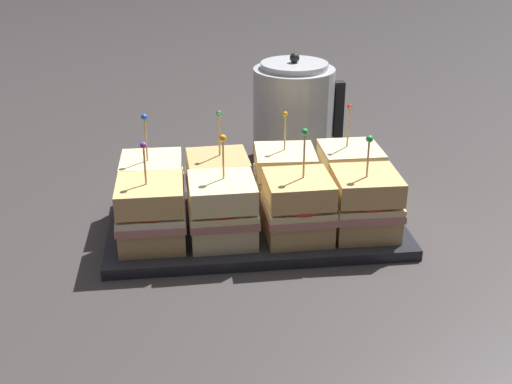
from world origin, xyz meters
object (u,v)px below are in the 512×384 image
object	(u,v)px
sandwich_front_far_left	(151,214)
sandwich_front_far_right	(365,204)
kettle_steel	(294,113)
sandwich_front_center_left	(223,210)
sandwich_back_center_right	(285,179)
sandwich_back_center_left	(218,183)
sandwich_back_far_left	(153,185)
sandwich_back_far_right	(349,175)
serving_platter	(256,226)
sandwich_front_center_right	(298,207)

from	to	relation	value
sandwich_front_far_left	sandwich_front_far_right	world-z (taller)	same
sandwich_front_far_right	kettle_steel	bearing A→B (deg)	98.14
sandwich_front_center_left	kettle_steel	world-z (taller)	kettle_steel
sandwich_front_far_left	sandwich_back_center_right	xyz separation A→B (m)	(0.23, 0.11, -0.00)
sandwich_front_far_left	sandwich_back_center_left	distance (m)	0.16
sandwich_back_far_left	sandwich_back_center_left	xyz separation A→B (m)	(0.11, -0.00, -0.00)
sandwich_back_center_left	kettle_steel	world-z (taller)	kettle_steel
sandwich_back_far_left	kettle_steel	xyz separation A→B (m)	(0.29, 0.25, 0.04)
sandwich_back_center_right	kettle_steel	xyz separation A→B (m)	(0.06, 0.26, 0.03)
sandwich_front_far_right	sandwich_back_far_right	distance (m)	0.12
serving_platter	sandwich_front_center_left	size ratio (longest dim) A/B	2.81
sandwich_front_far_left	sandwich_front_center_left	xyz separation A→B (m)	(0.11, -0.00, 0.00)
sandwich_back_center_left	sandwich_back_center_right	distance (m)	0.12
sandwich_front_center_right	sandwich_back_far_right	bearing A→B (deg)	46.23
sandwich_front_center_left	sandwich_back_far_left	bearing A→B (deg)	134.53
sandwich_front_center_right	sandwich_front_far_left	bearing A→B (deg)	178.77
sandwich_back_far_right	kettle_steel	world-z (taller)	kettle_steel
sandwich_back_center_left	sandwich_back_far_right	xyz separation A→B (m)	(0.23, 0.00, 0.00)
sandwich_back_far_left	kettle_steel	size ratio (longest dim) A/B	0.78
sandwich_front_far_left	sandwich_back_far_right	world-z (taller)	sandwich_back_far_right
kettle_steel	sandwich_back_far_right	bearing A→B (deg)	-77.33
sandwich_front_center_left	sandwich_front_far_left	bearing A→B (deg)	179.08
sandwich_back_far_left	sandwich_back_center_left	world-z (taller)	sandwich_back_far_left
serving_platter	sandwich_front_center_left	xyz separation A→B (m)	(-0.06, -0.06, 0.06)
sandwich_back_far_left	sandwich_back_center_left	bearing A→B (deg)	-1.28
sandwich_back_far_right	sandwich_back_far_left	bearing A→B (deg)	-179.81
sandwich_back_far_right	kettle_steel	distance (m)	0.26
serving_platter	sandwich_front_far_left	size ratio (longest dim) A/B	2.88
serving_platter	kettle_steel	xyz separation A→B (m)	(0.12, 0.31, 0.09)
kettle_steel	sandwich_front_center_left	bearing A→B (deg)	-115.45
sandwich_front_center_right	sandwich_back_center_left	xyz separation A→B (m)	(-0.12, 0.11, -0.00)
sandwich_back_center_right	kettle_steel	world-z (taller)	kettle_steel
sandwich_front_far_left	sandwich_back_far_left	world-z (taller)	sandwich_back_far_left
serving_platter	kettle_steel	size ratio (longest dim) A/B	2.13
sandwich_front_center_left	kettle_steel	size ratio (longest dim) A/B	0.76
sandwich_front_far_right	sandwich_back_center_left	xyz separation A→B (m)	(-0.23, 0.11, -0.00)
sandwich_back_center_left	sandwich_back_far_right	world-z (taller)	sandwich_back_far_right
sandwich_front_far_left	kettle_steel	distance (m)	0.47
sandwich_back_center_left	sandwich_back_far_right	distance (m)	0.23
sandwich_back_center_left	kettle_steel	bearing A→B (deg)	55.73
sandwich_front_far_left	sandwich_front_center_left	size ratio (longest dim) A/B	0.97
sandwich_front_center_left	kettle_steel	distance (m)	0.41
sandwich_back_far_left	sandwich_front_center_right	bearing A→B (deg)	-26.86
serving_platter	sandwich_back_far_right	distance (m)	0.19
sandwich_back_center_left	sandwich_back_far_right	bearing A→B (deg)	0.90
sandwich_back_far_left	sandwich_front_far_right	bearing A→B (deg)	-18.74
serving_platter	sandwich_back_far_left	bearing A→B (deg)	161.31
sandwich_front_far_right	sandwich_back_far_right	bearing A→B (deg)	88.02
sandwich_front_far_left	sandwich_back_far_right	distance (m)	0.36
sandwich_front_far_left	sandwich_front_center_left	world-z (taller)	sandwich_front_center_left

